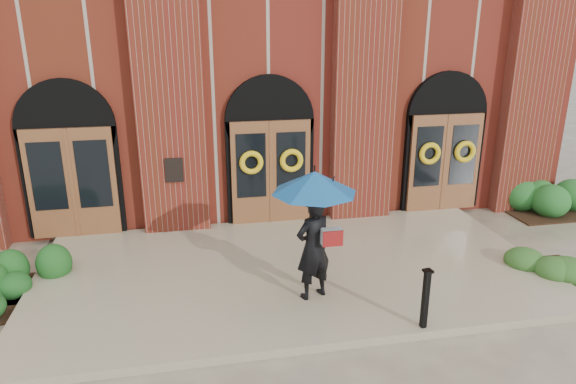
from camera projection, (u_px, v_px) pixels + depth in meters
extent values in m
plane|color=tan|center=(294.00, 277.00, 10.20)|extent=(90.00, 90.00, 0.00)
cube|color=tan|center=(292.00, 270.00, 10.32)|extent=(10.00, 5.30, 0.15)
cube|color=maroon|center=(240.00, 63.00, 17.39)|extent=(16.00, 12.00, 7.00)
cube|color=black|center=(174.00, 170.00, 11.57)|extent=(0.40, 0.05, 0.55)
cube|color=maroon|center=(169.00, 86.00, 11.22)|extent=(1.50, 0.45, 7.00)
cube|color=maroon|center=(364.00, 81.00, 12.06)|extent=(1.50, 0.45, 7.00)
cube|color=maroon|center=(535.00, 78.00, 12.89)|extent=(1.50, 0.45, 7.00)
cube|color=brown|center=(72.00, 183.00, 11.45)|extent=(1.90, 0.10, 2.50)
cylinder|color=black|center=(66.00, 127.00, 11.19)|extent=(2.10, 0.22, 2.10)
cube|color=brown|center=(271.00, 172.00, 12.28)|extent=(1.90, 0.10, 2.50)
cylinder|color=black|center=(269.00, 120.00, 12.02)|extent=(2.10, 0.22, 2.10)
cube|color=brown|center=(444.00, 163.00, 13.12)|extent=(1.90, 0.10, 2.50)
cylinder|color=black|center=(446.00, 113.00, 12.86)|extent=(2.10, 0.22, 2.10)
torus|color=yellow|center=(251.00, 163.00, 11.99)|extent=(0.57, 0.13, 0.57)
torus|color=yellow|center=(292.00, 161.00, 12.17)|extent=(0.57, 0.13, 0.57)
torus|color=yellow|center=(430.00, 153.00, 12.82)|extent=(0.57, 0.13, 0.57)
torus|color=yellow|center=(465.00, 152.00, 13.00)|extent=(0.57, 0.13, 0.57)
imported|color=black|center=(313.00, 248.00, 8.90)|extent=(0.81, 0.67, 1.89)
cone|color=#114D87|center=(314.00, 182.00, 8.53)|extent=(1.89, 1.89, 0.38)
cylinder|color=black|center=(317.00, 211.00, 8.65)|extent=(0.02, 0.02, 0.63)
cube|color=#AFB2B5|center=(331.00, 237.00, 8.73)|extent=(0.39, 0.29, 0.28)
cube|color=maroon|center=(333.00, 239.00, 8.64)|extent=(0.34, 0.15, 0.28)
cube|color=black|center=(425.00, 300.00, 8.11)|extent=(0.10, 0.10, 0.98)
cube|color=black|center=(428.00, 271.00, 7.95)|extent=(0.15, 0.15, 0.04)
ellipsoid|color=#205B21|center=(572.00, 197.00, 13.61)|extent=(3.13, 1.25, 0.80)
ellipsoid|color=#184819|center=(14.00, 295.00, 9.09)|extent=(1.27, 1.09, 0.45)
ellipsoid|color=#2A541E|center=(552.00, 262.00, 10.33)|extent=(1.26, 1.08, 0.45)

